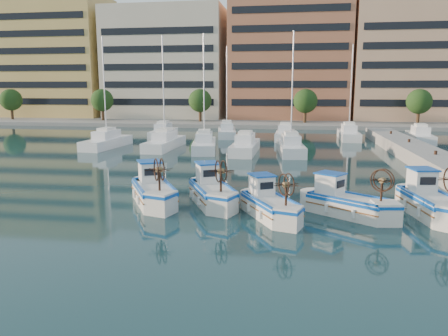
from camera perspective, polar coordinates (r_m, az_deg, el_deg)
ground at (r=22.38m, az=3.31°, el=-5.75°), size 300.00×300.00×0.00m
waterfront at (r=86.88m, az=14.10°, el=13.22°), size 180.00×40.00×25.60m
yacht_marina at (r=49.56m, az=3.06°, el=3.72°), size 37.43×22.39×11.50m
fishing_boat_a at (r=24.19m, az=-9.23°, el=-2.78°), size 3.60×4.59×2.78m
fishing_boat_b at (r=23.74m, az=-1.61°, el=-2.95°), size 3.34×4.48×2.70m
fishing_boat_c at (r=21.46m, az=5.96°, el=-4.60°), size 3.23×4.10×2.48m
fishing_boat_d at (r=22.43m, az=15.69°, el=-4.22°), size 4.16×3.64×2.56m
fishing_boat_e at (r=23.78m, az=25.33°, el=-3.87°), size 2.51×4.59×2.79m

